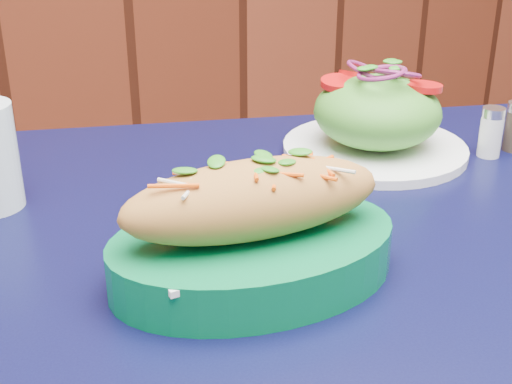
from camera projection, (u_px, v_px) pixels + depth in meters
name	position (u px, v px, depth m)	size (l,w,h in m)	color
cafe_table	(347.00, 315.00, 0.75)	(1.01, 1.01, 0.75)	black
banh_mi_basket	(253.00, 231.00, 0.63)	(0.29, 0.21, 0.12)	#046636
salad_plate	(377.00, 118.00, 0.92)	(0.24, 0.24, 0.12)	white
salt_shaker	(491.00, 132.00, 0.91)	(0.03, 0.03, 0.07)	white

